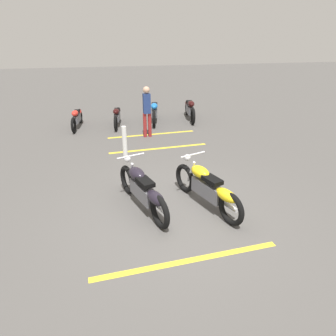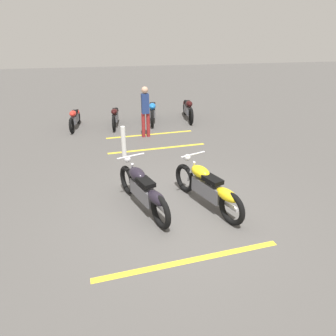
{
  "view_description": "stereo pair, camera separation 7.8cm",
  "coord_description": "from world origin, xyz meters",
  "px_view_note": "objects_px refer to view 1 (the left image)",
  "views": [
    {
      "loc": [
        -5.09,
        1.29,
        3.41
      ],
      "look_at": [
        0.86,
        0.0,
        0.65
      ],
      "focal_mm": 31.99,
      "sensor_mm": 36.0,
      "label": 1
    },
    {
      "loc": [
        -5.07,
        1.36,
        3.41
      ],
      "look_at": [
        0.86,
        0.0,
        0.65
      ],
      "focal_mm": 31.99,
      "sensor_mm": 36.0,
      "label": 2
    }
  ],
  "objects_px": {
    "motorcycle_dark_foreground": "(143,190)",
    "motorcycle_row_far_left": "(190,108)",
    "motorcycle_bright_foreground": "(208,188)",
    "motorcycle_row_left": "(154,111)",
    "bystander_near_row": "(147,109)",
    "bollard_post": "(125,141)",
    "motorcycle_row_right": "(77,117)",
    "motorcycle_row_center": "(117,116)"
  },
  "relations": [
    {
      "from": "bollard_post",
      "to": "motorcycle_row_left",
      "type": "bearing_deg",
      "value": -22.91
    },
    {
      "from": "motorcycle_bright_foreground",
      "to": "motorcycle_row_left",
      "type": "relative_size",
      "value": 0.97
    },
    {
      "from": "motorcycle_bright_foreground",
      "to": "bystander_near_row",
      "type": "relative_size",
      "value": 1.21
    },
    {
      "from": "motorcycle_bright_foreground",
      "to": "motorcycle_row_far_left",
      "type": "bearing_deg",
      "value": -32.3
    },
    {
      "from": "motorcycle_dark_foreground",
      "to": "bystander_near_row",
      "type": "xyz_separation_m",
      "value": [
        4.8,
        -0.81,
        0.52
      ]
    },
    {
      "from": "motorcycle_dark_foreground",
      "to": "motorcycle_row_left",
      "type": "bearing_deg",
      "value": -29.52
    },
    {
      "from": "bollard_post",
      "to": "motorcycle_row_far_left",
      "type": "bearing_deg",
      "value": -39.71
    },
    {
      "from": "motorcycle_dark_foreground",
      "to": "bollard_post",
      "type": "height_order",
      "value": "motorcycle_dark_foreground"
    },
    {
      "from": "motorcycle_row_left",
      "to": "motorcycle_row_right",
      "type": "bearing_deg",
      "value": -75.69
    },
    {
      "from": "motorcycle_bright_foreground",
      "to": "motorcycle_row_right",
      "type": "height_order",
      "value": "motorcycle_bright_foreground"
    },
    {
      "from": "motorcycle_bright_foreground",
      "to": "motorcycle_row_far_left",
      "type": "height_order",
      "value": "motorcycle_bright_foreground"
    },
    {
      "from": "motorcycle_row_right",
      "to": "bollard_post",
      "type": "distance_m",
      "value": 3.78
    },
    {
      "from": "bystander_near_row",
      "to": "motorcycle_row_far_left",
      "type": "bearing_deg",
      "value": -49.23
    },
    {
      "from": "motorcycle_bright_foreground",
      "to": "motorcycle_row_center",
      "type": "bearing_deg",
      "value": -6.73
    },
    {
      "from": "motorcycle_dark_foreground",
      "to": "motorcycle_row_center",
      "type": "height_order",
      "value": "motorcycle_dark_foreground"
    },
    {
      "from": "motorcycle_row_right",
      "to": "motorcycle_dark_foreground",
      "type": "bearing_deg",
      "value": 21.56
    },
    {
      "from": "motorcycle_row_left",
      "to": "motorcycle_row_center",
      "type": "distance_m",
      "value": 1.57
    },
    {
      "from": "motorcycle_row_right",
      "to": "bystander_near_row",
      "type": "bearing_deg",
      "value": 62.43
    },
    {
      "from": "motorcycle_row_left",
      "to": "bystander_near_row",
      "type": "height_order",
      "value": "bystander_near_row"
    },
    {
      "from": "motorcycle_row_far_left",
      "to": "motorcycle_row_right",
      "type": "distance_m",
      "value": 4.65
    },
    {
      "from": "motorcycle_bright_foreground",
      "to": "motorcycle_dark_foreground",
      "type": "distance_m",
      "value": 1.35
    },
    {
      "from": "bollard_post",
      "to": "motorcycle_row_right",
      "type": "bearing_deg",
      "value": 24.66
    },
    {
      "from": "motorcycle_dark_foreground",
      "to": "motorcycle_row_right",
      "type": "relative_size",
      "value": 1.12
    },
    {
      "from": "motorcycle_row_far_left",
      "to": "motorcycle_row_left",
      "type": "bearing_deg",
      "value": -79.66
    },
    {
      "from": "motorcycle_bright_foreground",
      "to": "motorcycle_row_center",
      "type": "height_order",
      "value": "motorcycle_bright_foreground"
    },
    {
      "from": "motorcycle_row_left",
      "to": "bystander_near_row",
      "type": "distance_m",
      "value": 2.07
    },
    {
      "from": "motorcycle_dark_foreground",
      "to": "motorcycle_row_far_left",
      "type": "distance_m",
      "value": 7.41
    },
    {
      "from": "motorcycle_bright_foreground",
      "to": "bollard_post",
      "type": "bearing_deg",
      "value": 4.54
    },
    {
      "from": "motorcycle_bright_foreground",
      "to": "motorcycle_row_left",
      "type": "height_order",
      "value": "motorcycle_bright_foreground"
    },
    {
      "from": "bystander_near_row",
      "to": "motorcycle_row_right",
      "type": "bearing_deg",
      "value": 53.15
    },
    {
      "from": "motorcycle_bright_foreground",
      "to": "bollard_post",
      "type": "height_order",
      "value": "motorcycle_bright_foreground"
    },
    {
      "from": "motorcycle_bright_foreground",
      "to": "motorcycle_row_right",
      "type": "bearing_deg",
      "value": 4.96
    },
    {
      "from": "motorcycle_bright_foreground",
      "to": "motorcycle_row_far_left",
      "type": "xyz_separation_m",
      "value": [
        6.99,
        -1.61,
        -0.0
      ]
    },
    {
      "from": "motorcycle_bright_foreground",
      "to": "motorcycle_row_center",
      "type": "relative_size",
      "value": 1.1
    },
    {
      "from": "motorcycle_row_left",
      "to": "motorcycle_row_center",
      "type": "relative_size",
      "value": 1.13
    },
    {
      "from": "bystander_near_row",
      "to": "bollard_post",
      "type": "height_order",
      "value": "bystander_near_row"
    },
    {
      "from": "motorcycle_dark_foreground",
      "to": "motorcycle_row_center",
      "type": "bearing_deg",
      "value": -16.38
    },
    {
      "from": "motorcycle_row_left",
      "to": "motorcycle_row_far_left",
      "type": "bearing_deg",
      "value": 104.18
    },
    {
      "from": "bollard_post",
      "to": "motorcycle_dark_foreground",
      "type": "bearing_deg",
      "value": -177.7
    },
    {
      "from": "motorcycle_bright_foreground",
      "to": "motorcycle_row_right",
      "type": "relative_size",
      "value": 1.11
    },
    {
      "from": "bollard_post",
      "to": "motorcycle_bright_foreground",
      "type": "bearing_deg",
      "value": -156.16
    },
    {
      "from": "motorcycle_dark_foreground",
      "to": "bollard_post",
      "type": "relative_size",
      "value": 2.33
    }
  ]
}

